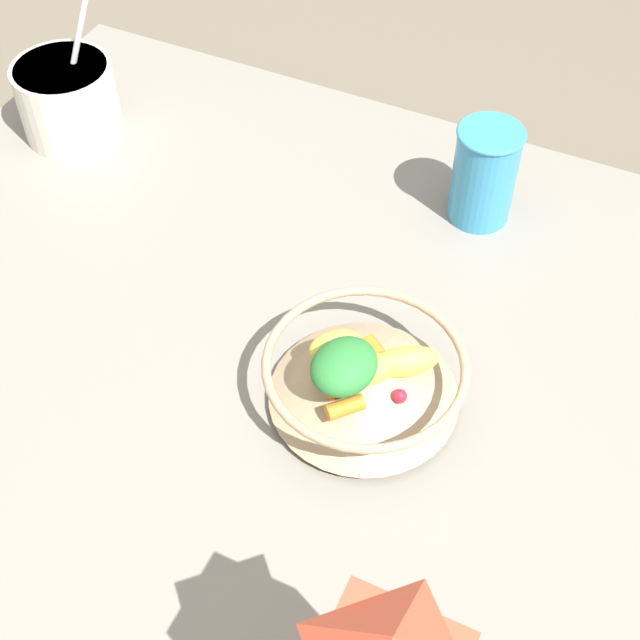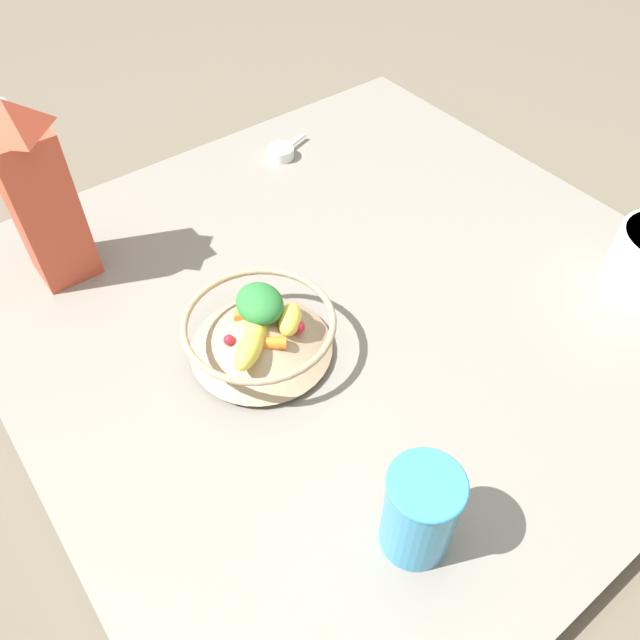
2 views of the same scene
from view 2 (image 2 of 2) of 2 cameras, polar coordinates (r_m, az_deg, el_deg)
name	(u,v)px [view 2 (image 2 of 2)]	position (r m, az deg, el deg)	size (l,w,h in m)	color
ground_plane	(350,314)	(0.99, 2.78, 0.58)	(6.00, 6.00, 0.00)	#665B4C
countertop	(351,305)	(0.98, 2.82, 1.41)	(1.01, 1.01, 0.04)	gray
fruit_bowl	(260,332)	(0.86, -5.49, -1.06)	(0.21, 0.21, 0.09)	tan
milk_carton	(38,193)	(1.00, -24.35, 10.50)	(0.09, 0.09, 0.29)	#CC4C33
drinking_cup	(420,511)	(0.69, 9.15, -16.85)	(0.08, 0.08, 0.13)	#3893C6
measuring_scoop	(282,152)	(1.25, -3.52, 15.08)	(0.10, 0.05, 0.02)	white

